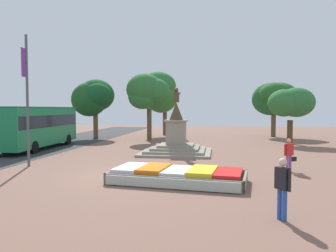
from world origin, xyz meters
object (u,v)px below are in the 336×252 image
Objects in this scene: city_bus at (38,125)px; pedestrian_near_planter at (282,184)px; flower_planter at (177,176)px; statue_monument at (176,142)px; pedestrian_with_handbag at (289,153)px; banner_pole at (27,98)px.

pedestrian_near_planter is at bearing -42.43° from city_bus.
statue_monument is (-1.15, 9.11, 0.53)m from flower_planter.
pedestrian_near_planter is at bearing -103.33° from pedestrian_with_handbag.
city_bus is at bearing 137.57° from pedestrian_near_planter.
flower_planter is at bearing -39.63° from city_bus.
banner_pole is at bearing -63.42° from city_bus.
city_bus is (-11.04, 0.99, 1.08)m from statue_monument.
statue_monument is at bearing -5.13° from city_bus.
statue_monument is at bearing 97.22° from flower_planter.
flower_planter is at bearing -17.89° from banner_pole.
statue_monument is 8.68m from pedestrian_with_handbag.
flower_planter is at bearing -82.78° from statue_monument.
city_bus reaches higher than pedestrian_near_planter.
statue_monument reaches higher than city_bus.
pedestrian_with_handbag is (5.25, 3.25, 0.65)m from flower_planter.
banner_pole is 4.03× the size of pedestrian_near_planter.
banner_pole reaches higher than pedestrian_with_handbag.
banner_pole is at bearing -177.92° from pedestrian_with_handbag.
statue_monument is at bearing 109.15° from pedestrian_near_planter.
statue_monument is 11.14m from city_bus.
pedestrian_with_handbag is (13.77, 0.50, -2.81)m from banner_pole.
pedestrian_near_planter is (11.99, -6.98, -2.71)m from banner_pole.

